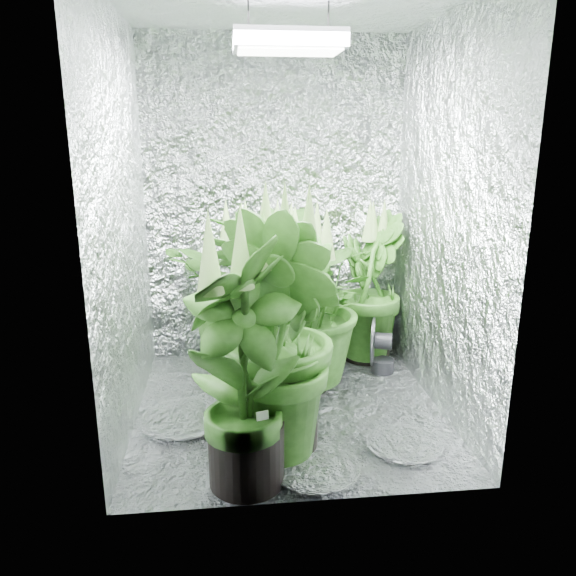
{
  "coord_description": "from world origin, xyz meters",
  "views": [
    {
      "loc": [
        -0.3,
        -2.72,
        1.44
      ],
      "look_at": [
        -0.0,
        0.0,
        0.67
      ],
      "focal_mm": 35.0,
      "sensor_mm": 36.0,
      "label": 1
    }
  ],
  "objects_px": {
    "plant_f": "(245,367)",
    "circulation_fan": "(378,348)",
    "plant_g": "(285,336)",
    "plant_a": "(242,288)",
    "plant_d": "(265,330)",
    "grow_lamp": "(289,42)",
    "plant_b": "(281,290)",
    "plant_e": "(301,305)",
    "plant_c": "(369,290)"
  },
  "relations": [
    {
      "from": "plant_d",
      "to": "plant_f",
      "type": "relative_size",
      "value": 0.95
    },
    {
      "from": "plant_g",
      "to": "plant_a",
      "type": "bearing_deg",
      "value": 98.01
    },
    {
      "from": "plant_g",
      "to": "circulation_fan",
      "type": "height_order",
      "value": "plant_g"
    },
    {
      "from": "plant_e",
      "to": "plant_f",
      "type": "height_order",
      "value": "plant_f"
    },
    {
      "from": "plant_g",
      "to": "circulation_fan",
      "type": "bearing_deg",
      "value": 51.77
    },
    {
      "from": "plant_a",
      "to": "plant_e",
      "type": "bearing_deg",
      "value": -50.82
    },
    {
      "from": "plant_f",
      "to": "circulation_fan",
      "type": "relative_size",
      "value": 3.22
    },
    {
      "from": "grow_lamp",
      "to": "plant_a",
      "type": "relative_size",
      "value": 0.45
    },
    {
      "from": "plant_e",
      "to": "plant_g",
      "type": "relative_size",
      "value": 0.86
    },
    {
      "from": "plant_b",
      "to": "plant_d",
      "type": "height_order",
      "value": "plant_d"
    },
    {
      "from": "plant_b",
      "to": "plant_e",
      "type": "distance_m",
      "value": 0.39
    },
    {
      "from": "plant_d",
      "to": "circulation_fan",
      "type": "height_order",
      "value": "plant_d"
    },
    {
      "from": "plant_c",
      "to": "plant_d",
      "type": "distance_m",
      "value": 1.09
    },
    {
      "from": "grow_lamp",
      "to": "plant_g",
      "type": "xyz_separation_m",
      "value": [
        -0.07,
        -0.43,
        -1.25
      ]
    },
    {
      "from": "plant_c",
      "to": "plant_e",
      "type": "bearing_deg",
      "value": -141.16
    },
    {
      "from": "plant_a",
      "to": "plant_f",
      "type": "distance_m",
      "value": 1.28
    },
    {
      "from": "plant_f",
      "to": "circulation_fan",
      "type": "bearing_deg",
      "value": 51.08
    },
    {
      "from": "plant_g",
      "to": "plant_e",
      "type": "bearing_deg",
      "value": 76.31
    },
    {
      "from": "plant_a",
      "to": "plant_c",
      "type": "height_order",
      "value": "plant_a"
    },
    {
      "from": "plant_b",
      "to": "plant_f",
      "type": "height_order",
      "value": "plant_f"
    },
    {
      "from": "plant_b",
      "to": "plant_f",
      "type": "relative_size",
      "value": 0.9
    },
    {
      "from": "plant_f",
      "to": "plant_a",
      "type": "bearing_deg",
      "value": 88.6
    },
    {
      "from": "plant_f",
      "to": "plant_c",
      "type": "bearing_deg",
      "value": 56.92
    },
    {
      "from": "plant_a",
      "to": "plant_g",
      "type": "xyz_separation_m",
      "value": [
        0.15,
        -1.07,
        0.08
      ]
    },
    {
      "from": "plant_b",
      "to": "plant_e",
      "type": "bearing_deg",
      "value": -78.67
    },
    {
      "from": "plant_b",
      "to": "circulation_fan",
      "type": "height_order",
      "value": "plant_b"
    },
    {
      "from": "plant_c",
      "to": "plant_g",
      "type": "relative_size",
      "value": 0.83
    },
    {
      "from": "plant_a",
      "to": "plant_d",
      "type": "distance_m",
      "value": 0.82
    },
    {
      "from": "plant_b",
      "to": "plant_d",
      "type": "bearing_deg",
      "value": -100.96
    },
    {
      "from": "grow_lamp",
      "to": "circulation_fan",
      "type": "bearing_deg",
      "value": 34.4
    },
    {
      "from": "plant_e",
      "to": "circulation_fan",
      "type": "bearing_deg",
      "value": 17.83
    },
    {
      "from": "plant_e",
      "to": "plant_d",
      "type": "bearing_deg",
      "value": -118.99
    },
    {
      "from": "plant_e",
      "to": "circulation_fan",
      "type": "xyz_separation_m",
      "value": [
        0.5,
        0.16,
        -0.35
      ]
    },
    {
      "from": "plant_g",
      "to": "plant_f",
      "type": "bearing_deg",
      "value": -131.65
    },
    {
      "from": "plant_c",
      "to": "plant_e",
      "type": "distance_m",
      "value": 0.62
    },
    {
      "from": "grow_lamp",
      "to": "plant_d",
      "type": "distance_m",
      "value": 1.33
    },
    {
      "from": "plant_d",
      "to": "circulation_fan",
      "type": "relative_size",
      "value": 3.07
    },
    {
      "from": "plant_g",
      "to": "plant_d",
      "type": "bearing_deg",
      "value": 104.34
    },
    {
      "from": "plant_e",
      "to": "plant_f",
      "type": "relative_size",
      "value": 0.92
    },
    {
      "from": "plant_b",
      "to": "plant_d",
      "type": "distance_m",
      "value": 0.82
    },
    {
      "from": "plant_b",
      "to": "plant_c",
      "type": "xyz_separation_m",
      "value": [
        0.56,
        0.0,
        -0.02
      ]
    },
    {
      "from": "plant_a",
      "to": "plant_b",
      "type": "bearing_deg",
      "value": -0.99
    },
    {
      "from": "grow_lamp",
      "to": "plant_b",
      "type": "xyz_separation_m",
      "value": [
        0.02,
        0.64,
        -1.34
      ]
    },
    {
      "from": "plant_g",
      "to": "plant_b",
      "type": "bearing_deg",
      "value": 85.22
    },
    {
      "from": "plant_e",
      "to": "plant_f",
      "type": "xyz_separation_m",
      "value": [
        -0.35,
        -0.89,
        0.03
      ]
    },
    {
      "from": "plant_c",
      "to": "plant_g",
      "type": "distance_m",
      "value": 1.26
    },
    {
      "from": "grow_lamp",
      "to": "circulation_fan",
      "type": "relative_size",
      "value": 1.39
    },
    {
      "from": "grow_lamp",
      "to": "plant_e",
      "type": "distance_m",
      "value": 1.35
    },
    {
      "from": "plant_a",
      "to": "plant_d",
      "type": "bearing_deg",
      "value": -84.09
    },
    {
      "from": "plant_a",
      "to": "plant_f",
      "type": "bearing_deg",
      "value": -91.4
    }
  ]
}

